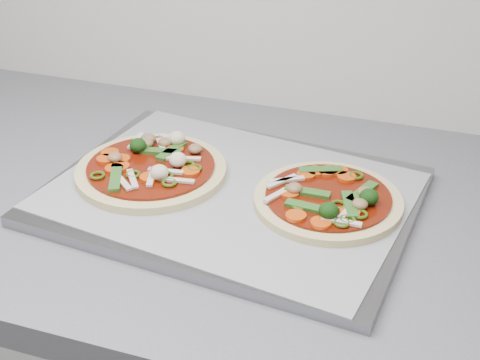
% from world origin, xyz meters
% --- Properties ---
extents(baking_tray, '(0.50, 0.39, 0.02)m').
position_xyz_m(baking_tray, '(-0.58, 1.29, 0.91)').
color(baking_tray, gray).
rests_on(baking_tray, countertop).
extents(parchment, '(0.49, 0.39, 0.00)m').
position_xyz_m(parchment, '(-0.58, 1.29, 0.92)').
color(parchment, gray).
rests_on(parchment, baking_tray).
extents(pizza_left, '(0.22, 0.22, 0.03)m').
position_xyz_m(pizza_left, '(-0.70, 1.30, 0.93)').
color(pizza_left, '#CEBD7D').
rests_on(pizza_left, parchment).
extents(pizza_right, '(0.19, 0.19, 0.03)m').
position_xyz_m(pizza_right, '(-0.45, 1.30, 0.93)').
color(pizza_right, '#CEBD7D').
rests_on(pizza_right, parchment).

